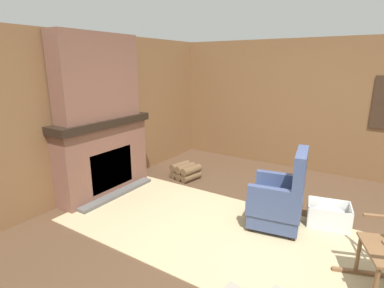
{
  "coord_description": "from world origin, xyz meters",
  "views": [
    {
      "loc": [
        0.91,
        -2.98,
        1.99
      ],
      "look_at": [
        -1.26,
        0.41,
        0.9
      ],
      "focal_mm": 28.0,
      "sensor_mm": 36.0,
      "label": 1
    }
  ],
  "objects_px": {
    "laundry_basket": "(329,215)",
    "storage_case": "(107,113)",
    "armchair": "(280,200)",
    "firewood_stack": "(186,171)",
    "oil_lamp_vase": "(76,117)"
  },
  "relations": [
    {
      "from": "firewood_stack",
      "to": "laundry_basket",
      "type": "distance_m",
      "value": 2.44
    },
    {
      "from": "armchair",
      "to": "storage_case",
      "type": "bearing_deg",
      "value": -3.72
    },
    {
      "from": "armchair",
      "to": "storage_case",
      "type": "distance_m",
      "value": 2.82
    },
    {
      "from": "armchair",
      "to": "oil_lamp_vase",
      "type": "relative_size",
      "value": 4.53
    },
    {
      "from": "laundry_basket",
      "to": "storage_case",
      "type": "bearing_deg",
      "value": -168.4
    },
    {
      "from": "firewood_stack",
      "to": "laundry_basket",
      "type": "xyz_separation_m",
      "value": [
        2.41,
        -0.35,
        0.01
      ]
    },
    {
      "from": "firewood_stack",
      "to": "laundry_basket",
      "type": "bearing_deg",
      "value": -8.35
    },
    {
      "from": "armchair",
      "to": "firewood_stack",
      "type": "relative_size",
      "value": 2.03
    },
    {
      "from": "oil_lamp_vase",
      "to": "laundry_basket",
      "type": "bearing_deg",
      "value": 20.81
    },
    {
      "from": "armchair",
      "to": "firewood_stack",
      "type": "xyz_separation_m",
      "value": [
        -1.89,
        0.74,
        -0.24
      ]
    },
    {
      "from": "armchair",
      "to": "storage_case",
      "type": "relative_size",
      "value": 4.21
    },
    {
      "from": "laundry_basket",
      "to": "oil_lamp_vase",
      "type": "xyz_separation_m",
      "value": [
        -3.18,
        -1.21,
        1.12
      ]
    },
    {
      "from": "storage_case",
      "to": "firewood_stack",
      "type": "bearing_deg",
      "value": 52.45
    },
    {
      "from": "firewood_stack",
      "to": "laundry_basket",
      "type": "relative_size",
      "value": 0.88
    },
    {
      "from": "armchair",
      "to": "firewood_stack",
      "type": "bearing_deg",
      "value": -30.8
    }
  ]
}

